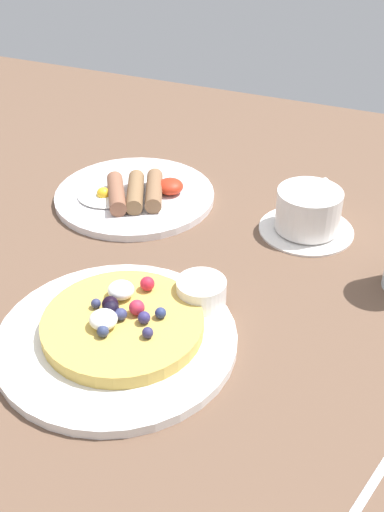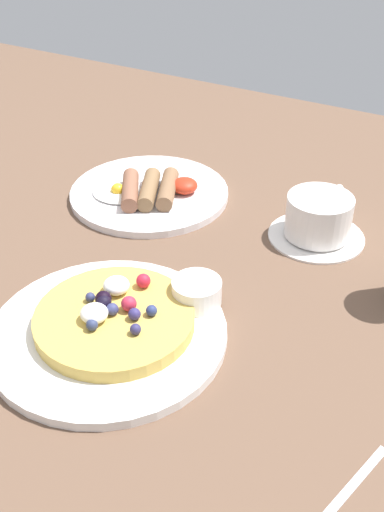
{
  "view_description": "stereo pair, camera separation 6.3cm",
  "coord_description": "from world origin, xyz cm",
  "px_view_note": "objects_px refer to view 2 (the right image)",
  "views": [
    {
      "loc": [
        26.56,
        -56.57,
        47.07
      ],
      "look_at": [
        1.77,
        0.3,
        4.0
      ],
      "focal_mm": 43.77,
      "sensor_mm": 36.0,
      "label": 1
    },
    {
      "loc": [
        32.2,
        -53.76,
        47.07
      ],
      "look_at": [
        1.77,
        0.3,
        4.0
      ],
      "focal_mm": 43.77,
      "sensor_mm": 36.0,
      "label": 2
    }
  ],
  "objects_px": {
    "pancake_plate": "(108,333)",
    "syrup_ramekin": "(197,292)",
    "coffee_saucer": "(316,235)",
    "coffee_cup": "(319,215)",
    "breakfast_plate": "(149,193)"
  },
  "relations": [
    {
      "from": "breakfast_plate",
      "to": "coffee_saucer",
      "type": "distance_m",
      "value": 0.26
    },
    {
      "from": "breakfast_plate",
      "to": "coffee_saucer",
      "type": "height_order",
      "value": "breakfast_plate"
    },
    {
      "from": "syrup_ramekin",
      "to": "coffee_saucer",
      "type": "distance_m",
      "value": 0.23
    },
    {
      "from": "syrup_ramekin",
      "to": "coffee_cup",
      "type": "xyz_separation_m",
      "value": [
        0.07,
        0.22,
        0.01
      ]
    },
    {
      "from": "pancake_plate",
      "to": "syrup_ramekin",
      "type": "height_order",
      "value": "syrup_ramekin"
    },
    {
      "from": "syrup_ramekin",
      "to": "breakfast_plate",
      "type": "height_order",
      "value": "syrup_ramekin"
    },
    {
      "from": "coffee_saucer",
      "to": "coffee_cup",
      "type": "relative_size",
      "value": 1.11
    },
    {
      "from": "syrup_ramekin",
      "to": "coffee_cup",
      "type": "distance_m",
      "value": 0.23
    },
    {
      "from": "pancake_plate",
      "to": "syrup_ramekin",
      "type": "distance_m",
      "value": 0.11
    },
    {
      "from": "pancake_plate",
      "to": "syrup_ramekin",
      "type": "xyz_separation_m",
      "value": [
        0.06,
        0.09,
        0.02
      ]
    },
    {
      "from": "pancake_plate",
      "to": "coffee_cup",
      "type": "height_order",
      "value": "coffee_cup"
    },
    {
      "from": "breakfast_plate",
      "to": "coffee_saucer",
      "type": "bearing_deg",
      "value": 3.43
    },
    {
      "from": "pancake_plate",
      "to": "breakfast_plate",
      "type": "xyz_separation_m",
      "value": [
        -0.13,
        0.29,
        -0.0
      ]
    },
    {
      "from": "syrup_ramekin",
      "to": "breakfast_plate",
      "type": "bearing_deg",
      "value": 134.0
    },
    {
      "from": "syrup_ramekin",
      "to": "pancake_plate",
      "type": "bearing_deg",
      "value": -124.6
    }
  ]
}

